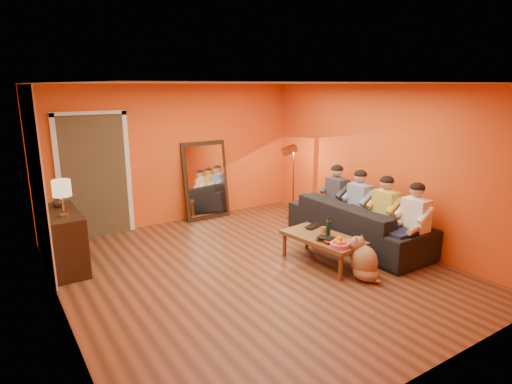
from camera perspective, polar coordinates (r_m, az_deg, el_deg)
room_shell at (r=6.12m, az=-2.09°, el=2.04°), size 5.00×5.50×2.60m
white_accent at (r=6.67m, az=-27.29°, el=1.47°), size 0.02×1.90×2.58m
doorway_recess at (r=7.91m, az=-20.89°, el=2.04°), size 1.06×0.30×2.10m
door_jamb_left at (r=7.70m, az=-24.82°, el=1.34°), size 0.08×0.06×2.20m
door_jamb_right at (r=7.93m, az=-16.69°, el=2.40°), size 0.08×0.06×2.20m
door_header at (r=7.66m, az=-21.40°, el=9.73°), size 1.22×0.06×0.08m
mirror_frame at (r=8.44m, az=-6.74°, el=1.57°), size 0.92×0.27×1.51m
mirror_glass at (r=8.40m, az=-6.62°, el=1.52°), size 0.78×0.21×1.35m
sideboard at (r=6.73m, az=-24.19°, el=-5.85°), size 0.44×1.18×0.85m
table_lamp at (r=6.26m, az=-24.37°, el=-0.81°), size 0.24×0.24×0.51m
sofa at (r=7.28m, az=13.37°, el=-4.01°), size 2.49×0.98×0.73m
coffee_table at (r=6.46m, az=8.84°, el=-7.59°), size 0.77×1.29×0.42m
floor_lamp at (r=8.33m, az=4.99°, el=1.17°), size 0.36×0.33×1.44m
dog at (r=6.03m, az=14.24°, el=-8.51°), size 0.42×0.57×0.61m
person_far_left at (r=6.69m, az=20.44°, el=-3.92°), size 0.70×0.44×1.22m
person_mid_left at (r=7.02m, az=16.87°, el=-2.82°), size 0.70×0.44×1.22m
person_mid_right at (r=7.36m, az=13.63°, el=-1.81°), size 0.70×0.44×1.22m
person_far_right at (r=7.74m, az=10.69°, el=-0.88°), size 0.70×0.44×1.22m
fruit_bowl at (r=5.99m, az=11.10°, el=-6.50°), size 0.26×0.26×0.16m
wine_bottle at (r=6.33m, az=9.61°, el=-4.55°), size 0.07×0.07×0.31m
tumbler at (r=6.53m, az=9.02°, el=-4.99°), size 0.11×0.11×0.08m
laptop at (r=6.74m, az=8.09°, el=-4.59°), size 0.42×0.34×0.03m
book_lower at (r=6.13m, az=8.90°, el=-6.59°), size 0.24×0.28×0.02m
book_mid at (r=6.14m, az=8.91°, el=-6.37°), size 0.23×0.28×0.02m
book_upper at (r=6.11m, az=8.98°, el=-6.27°), size 0.25×0.28×0.02m
vase at (r=6.83m, az=-24.96°, el=-1.18°), size 0.16×0.16×0.17m
flowers at (r=6.78m, az=-25.16°, el=0.70°), size 0.17×0.17×0.39m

